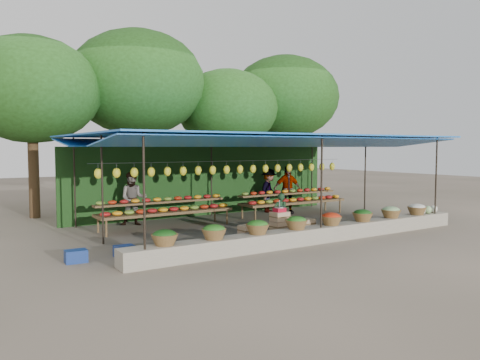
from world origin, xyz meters
TOP-DOWN VIEW (x-y plane):
  - ground at (0.00, 0.00)m, footprint 60.00×60.00m
  - stone_curb at (0.00, -2.75)m, footprint 10.60×0.55m
  - stall_canopy at (0.00, 0.07)m, footprint 10.80×6.60m
  - produce_baskets at (-0.10, -2.75)m, footprint 8.98×0.58m
  - netting_backdrop at (0.00, 3.15)m, footprint 10.60×0.06m
  - tree_row at (0.50, 6.09)m, footprint 16.51×5.50m
  - fruit_table_left at (-2.49, 1.35)m, footprint 4.21×0.95m
  - fruit_table_right at (2.51, 1.35)m, footprint 4.21×0.95m
  - crate_counter at (-0.74, -2.08)m, footprint 2.37×0.37m
  - weighing_scale at (-0.73, -2.08)m, footprint 0.29×0.29m
  - vendor_seated at (-0.19, -1.43)m, footprint 0.48×0.37m
  - customer_left at (-3.15, 2.33)m, footprint 1.02×0.92m
  - customer_mid at (2.27, 2.47)m, footprint 1.24×1.10m
  - customer_right at (2.60, 1.78)m, footprint 1.14×0.75m
  - blue_crate_front at (-4.81, -1.64)m, footprint 0.44×0.32m
  - blue_crate_back at (-5.86, -1.60)m, footprint 0.47×0.35m

SIDE VIEW (x-z plane):
  - ground at x=0.00m, z-range 0.00..0.00m
  - blue_crate_front at x=-4.81m, z-range 0.00..0.26m
  - blue_crate_back at x=-5.86m, z-range 0.00..0.27m
  - stone_curb at x=0.00m, z-range 0.00..0.40m
  - crate_counter at x=-0.74m, z-range -0.07..0.70m
  - produce_baskets at x=-0.10m, z-range 0.40..0.73m
  - vendor_seated at x=-0.19m, z-range 0.00..1.19m
  - fruit_table_left at x=-2.49m, z-range 0.14..1.07m
  - fruit_table_right at x=2.51m, z-range 0.14..1.07m
  - customer_mid at x=2.27m, z-range 0.00..1.66m
  - weighing_scale at x=-0.73m, z-range 0.69..1.00m
  - customer_left at x=-3.15m, z-range 0.00..1.71m
  - customer_right at x=2.60m, z-range 0.00..1.80m
  - netting_backdrop at x=0.00m, z-range 0.00..2.50m
  - stall_canopy at x=0.00m, z-range 1.27..4.09m
  - tree_row at x=0.50m, z-range 1.14..8.26m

